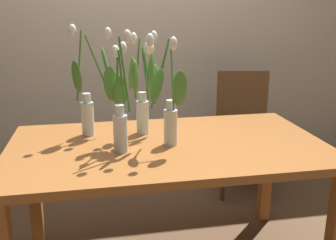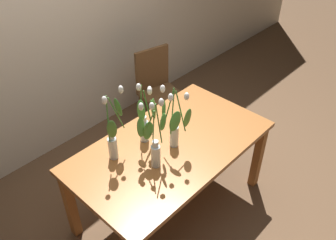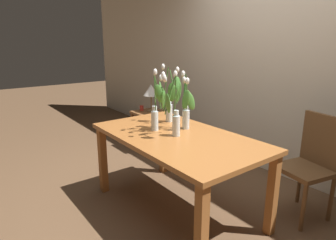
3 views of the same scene
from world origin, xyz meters
TOP-DOWN VIEW (x-y plane):
  - ground_plane at (0.00, 0.00)m, footprint 18.00×18.00m
  - room_wall_rear at (0.00, 1.49)m, footprint 9.00×0.10m
  - dining_table at (0.00, 0.00)m, footprint 1.60×0.90m
  - tulip_vase_0 at (-0.23, -0.05)m, footprint 0.17×0.20m
  - tulip_vase_1 at (-0.09, 0.17)m, footprint 0.20×0.12m
  - tulip_vase_2 at (-0.01, -0.04)m, footprint 0.18×0.20m
  - tulip_vase_3 at (-0.38, 0.21)m, footprint 0.22×0.19m
  - dining_chair at (0.77, 0.91)m, footprint 0.48×0.48m
  - side_table at (-1.53, 0.74)m, footprint 0.44×0.44m
  - table_lamp at (-1.54, 0.76)m, footprint 0.22×0.22m
  - pillar_candle at (-1.67, 0.68)m, footprint 0.06×0.06m

SIDE VIEW (x-z plane):
  - ground_plane at x=0.00m, z-range 0.00..0.00m
  - side_table at x=-1.53m, z-range 0.16..0.71m
  - dining_chair at x=0.77m, z-range 0.06..0.99m
  - pillar_candle at x=-1.67m, z-range 0.55..0.62m
  - dining_table at x=0.00m, z-range 0.28..1.02m
  - table_lamp at x=-1.54m, z-range 0.66..1.06m
  - tulip_vase_3 at x=-0.38m, z-range 0.64..1.23m
  - tulip_vase_1 at x=-0.09m, z-range 0.67..1.21m
  - tulip_vase_0 at x=-0.23m, z-range 0.66..1.23m
  - tulip_vase_2 at x=-0.01m, z-range 0.68..1.24m
  - room_wall_rear at x=0.00m, z-range 0.00..2.70m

